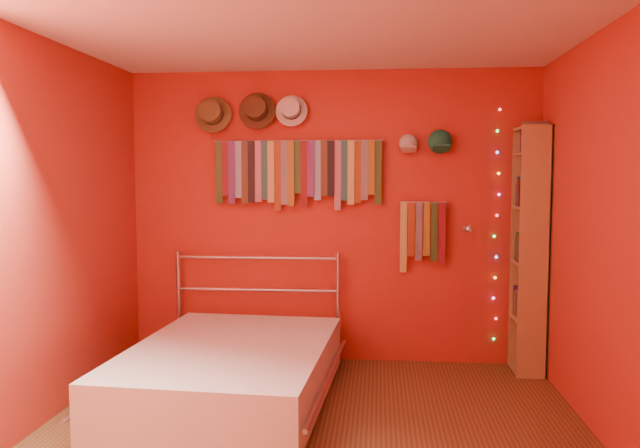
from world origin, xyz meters
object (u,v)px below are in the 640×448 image
(bookshelf, at_px, (535,249))
(tie_rack, at_px, (297,170))
(reading_lamp, at_px, (468,229))
(bed, at_px, (231,371))

(bookshelf, bearing_deg, tie_rack, 175.45)
(tie_rack, height_order, reading_lamp, tie_rack)
(bed, bearing_deg, reading_lamp, 29.58)
(reading_lamp, height_order, bed, reading_lamp)
(bookshelf, height_order, bed, bookshelf)
(bookshelf, bearing_deg, bed, -159.12)
(reading_lamp, distance_m, bookshelf, 0.55)
(reading_lamp, bearing_deg, tie_rack, 173.59)
(tie_rack, distance_m, bookshelf, 2.06)
(tie_rack, distance_m, bed, 1.80)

